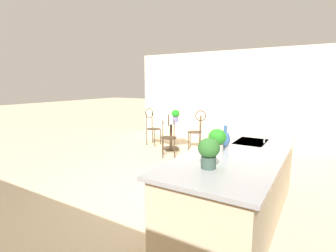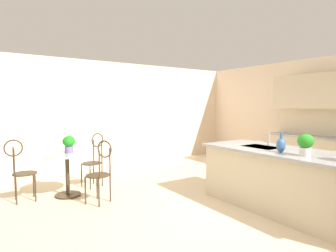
{
  "view_description": "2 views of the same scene",
  "coord_description": "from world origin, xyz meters",
  "px_view_note": "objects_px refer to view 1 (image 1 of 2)",
  "views": [
    {
      "loc": [
        3.42,
        1.69,
        1.75
      ],
      "look_at": [
        -0.73,
        -0.82,
        0.93
      ],
      "focal_mm": 27.44,
      "sensor_mm": 36.0,
      "label": 1
    },
    {
      "loc": [
        2.64,
        -2.92,
        1.61
      ],
      "look_at": [
        -1.44,
        -0.19,
        1.23
      ],
      "focal_mm": 29.81,
      "sensor_mm": 36.0,
      "label": 2
    }
  ],
  "objects_px": {
    "potted_plant_on_table": "(176,115)",
    "potted_plant_counter_far": "(209,151)",
    "chair_by_island": "(152,125)",
    "chair_toward_desk": "(197,128)",
    "bistro_table": "(171,132)",
    "vase_on_counter": "(225,139)",
    "potted_plant_counter_near": "(217,139)",
    "chair_near_window": "(169,134)"
  },
  "relations": [
    {
      "from": "potted_plant_on_table",
      "to": "potted_plant_counter_far",
      "type": "distance_m",
      "value": 4.35
    },
    {
      "from": "chair_by_island",
      "to": "chair_toward_desk",
      "type": "xyz_separation_m",
      "value": [
        -0.19,
        1.31,
        0.0
      ]
    },
    {
      "from": "bistro_table",
      "to": "vase_on_counter",
      "type": "xyz_separation_m",
      "value": [
        2.59,
        2.34,
        0.58
      ]
    },
    {
      "from": "potted_plant_on_table",
      "to": "potted_plant_counter_near",
      "type": "distance_m",
      "value": 3.83
    },
    {
      "from": "potted_plant_on_table",
      "to": "potted_plant_counter_far",
      "type": "bearing_deg",
      "value": 33.72
    },
    {
      "from": "chair_near_window",
      "to": "chair_toward_desk",
      "type": "xyz_separation_m",
      "value": [
        -1.03,
        0.25,
        0.0
      ]
    },
    {
      "from": "bistro_table",
      "to": "potted_plant_counter_near",
      "type": "xyz_separation_m",
      "value": [
        2.94,
        2.36,
        0.64
      ]
    },
    {
      "from": "bistro_table",
      "to": "chair_near_window",
      "type": "height_order",
      "value": "chair_near_window"
    },
    {
      "from": "potted_plant_counter_far",
      "to": "potted_plant_on_table",
      "type": "bearing_deg",
      "value": -146.28
    },
    {
      "from": "vase_on_counter",
      "to": "chair_toward_desk",
      "type": "bearing_deg",
      "value": -149.23
    },
    {
      "from": "chair_by_island",
      "to": "vase_on_counter",
      "type": "height_order",
      "value": "vase_on_counter"
    },
    {
      "from": "chair_near_window",
      "to": "chair_toward_desk",
      "type": "height_order",
      "value": "same"
    },
    {
      "from": "chair_by_island",
      "to": "potted_plant_counter_far",
      "type": "xyz_separation_m",
      "value": [
        3.64,
        3.19,
        0.52
      ]
    },
    {
      "from": "bistro_table",
      "to": "potted_plant_counter_near",
      "type": "distance_m",
      "value": 3.83
    },
    {
      "from": "chair_near_window",
      "to": "potted_plant_counter_near",
      "type": "distance_m",
      "value": 3.06
    },
    {
      "from": "vase_on_counter",
      "to": "potted_plant_counter_near",
      "type": "bearing_deg",
      "value": 3.76
    },
    {
      "from": "potted_plant_on_table",
      "to": "potted_plant_counter_near",
      "type": "bearing_deg",
      "value": 36.81
    },
    {
      "from": "potted_plant_counter_far",
      "to": "vase_on_counter",
      "type": "xyz_separation_m",
      "value": [
        -0.9,
        -0.14,
        -0.06
      ]
    },
    {
      "from": "chair_near_window",
      "to": "vase_on_counter",
      "type": "height_order",
      "value": "vase_on_counter"
    },
    {
      "from": "potted_plant_counter_near",
      "to": "potted_plant_on_table",
      "type": "bearing_deg",
      "value": -143.19
    },
    {
      "from": "potted_plant_counter_near",
      "to": "bistro_table",
      "type": "bearing_deg",
      "value": -141.24
    },
    {
      "from": "chair_by_island",
      "to": "vase_on_counter",
      "type": "distance_m",
      "value": 4.13
    },
    {
      "from": "bistro_table",
      "to": "potted_plant_counter_far",
      "type": "bearing_deg",
      "value": 35.39
    },
    {
      "from": "chair_near_window",
      "to": "potted_plant_counter_near",
      "type": "relative_size",
      "value": 3.51
    },
    {
      "from": "chair_toward_desk",
      "to": "vase_on_counter",
      "type": "bearing_deg",
      "value": 30.77
    },
    {
      "from": "chair_toward_desk",
      "to": "potted_plant_on_table",
      "type": "xyz_separation_m",
      "value": [
        0.22,
        -0.53,
        0.34
      ]
    },
    {
      "from": "chair_toward_desk",
      "to": "vase_on_counter",
      "type": "height_order",
      "value": "vase_on_counter"
    },
    {
      "from": "bistro_table",
      "to": "chair_toward_desk",
      "type": "relative_size",
      "value": 0.77
    },
    {
      "from": "chair_by_island",
      "to": "potted_plant_on_table",
      "type": "height_order",
      "value": "potted_plant_on_table"
    },
    {
      "from": "chair_by_island",
      "to": "potted_plant_counter_far",
      "type": "distance_m",
      "value": 4.87
    },
    {
      "from": "vase_on_counter",
      "to": "chair_near_window",
      "type": "bearing_deg",
      "value": -133.55
    },
    {
      "from": "chair_near_window",
      "to": "chair_by_island",
      "type": "relative_size",
      "value": 1.0
    },
    {
      "from": "bistro_table",
      "to": "chair_by_island",
      "type": "height_order",
      "value": "chair_by_island"
    },
    {
      "from": "bistro_table",
      "to": "chair_toward_desk",
      "type": "xyz_separation_m",
      "value": [
        -0.34,
        0.6,
        0.13
      ]
    },
    {
      "from": "bistro_table",
      "to": "chair_by_island",
      "type": "bearing_deg",
      "value": -101.44
    },
    {
      "from": "potted_plant_on_table",
      "to": "vase_on_counter",
      "type": "height_order",
      "value": "vase_on_counter"
    },
    {
      "from": "bistro_table",
      "to": "potted_plant_counter_far",
      "type": "distance_m",
      "value": 4.33
    },
    {
      "from": "potted_plant_counter_near",
      "to": "chair_toward_desk",
      "type": "bearing_deg",
      "value": -151.68
    },
    {
      "from": "chair_toward_desk",
      "to": "potted_plant_counter_far",
      "type": "relative_size",
      "value": 3.44
    },
    {
      "from": "chair_toward_desk",
      "to": "potted_plant_on_table",
      "type": "distance_m",
      "value": 0.66
    },
    {
      "from": "chair_toward_desk",
      "to": "potted_plant_on_table",
      "type": "height_order",
      "value": "potted_plant_on_table"
    },
    {
      "from": "potted_plant_on_table",
      "to": "potted_plant_counter_near",
      "type": "xyz_separation_m",
      "value": [
        3.06,
        2.29,
        0.17
      ]
    }
  ]
}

